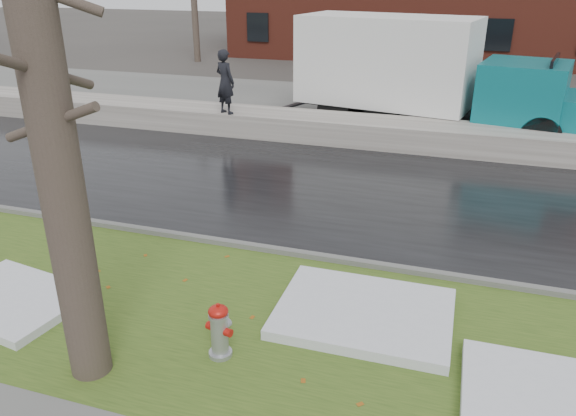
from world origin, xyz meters
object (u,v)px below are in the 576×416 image
(fire_hydrant, at_px, (219,328))
(worker, at_px, (225,82))
(tree, at_px, (52,129))
(box_truck, at_px, (420,72))

(fire_hydrant, bearing_deg, worker, 126.32)
(fire_hydrant, height_order, tree, tree)
(box_truck, bearing_deg, worker, -143.56)
(fire_hydrant, height_order, worker, worker)
(fire_hydrant, distance_m, box_truck, 13.05)
(tree, relative_size, worker, 3.31)
(worker, bearing_deg, tree, 128.65)
(tree, bearing_deg, box_truck, 78.74)
(box_truck, relative_size, worker, 5.52)
(fire_hydrant, distance_m, worker, 11.16)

